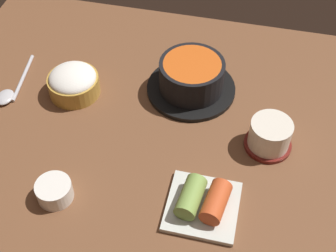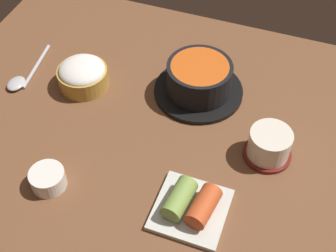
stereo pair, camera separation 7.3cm
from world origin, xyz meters
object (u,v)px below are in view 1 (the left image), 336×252
(stone_pot, at_px, (192,78))
(side_bowl_near, at_px, (54,191))
(tea_cup_with_saucer, at_px, (270,136))
(spoon, at_px, (10,92))
(rice_bowl, at_px, (73,82))
(kimchi_plate, at_px, (203,202))

(stone_pot, xyz_separation_m, side_bowl_near, (-0.18, -0.32, -0.02))
(tea_cup_with_saucer, bearing_deg, stone_pot, 145.98)
(stone_pot, distance_m, spoon, 0.39)
(rice_bowl, bearing_deg, side_bowl_near, -76.90)
(side_bowl_near, height_order, spoon, side_bowl_near)
(rice_bowl, height_order, spoon, rice_bowl)
(kimchi_plate, bearing_deg, side_bowl_near, -172.15)
(side_bowl_near, distance_m, spoon, 0.29)
(rice_bowl, relative_size, kimchi_plate, 0.87)
(stone_pot, distance_m, side_bowl_near, 0.37)
(kimchi_plate, xyz_separation_m, side_bowl_near, (-0.26, -0.04, 0.00))
(stone_pot, bearing_deg, side_bowl_near, -119.61)
(stone_pot, distance_m, tea_cup_with_saucer, 0.21)
(stone_pot, relative_size, rice_bowl, 1.76)
(side_bowl_near, bearing_deg, rice_bowl, 103.10)
(kimchi_plate, relative_size, side_bowl_near, 1.94)
(stone_pot, xyz_separation_m, tea_cup_with_saucer, (0.17, -0.12, -0.00))
(rice_bowl, relative_size, side_bowl_near, 1.69)
(stone_pot, xyz_separation_m, kimchi_plate, (0.08, -0.28, -0.02))
(rice_bowl, height_order, side_bowl_near, rice_bowl)
(stone_pot, relative_size, side_bowl_near, 2.97)
(side_bowl_near, bearing_deg, spoon, 131.32)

